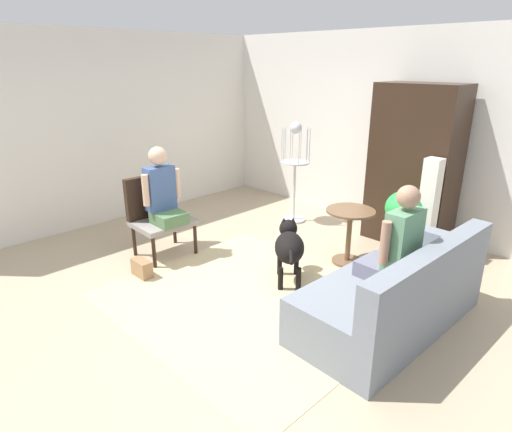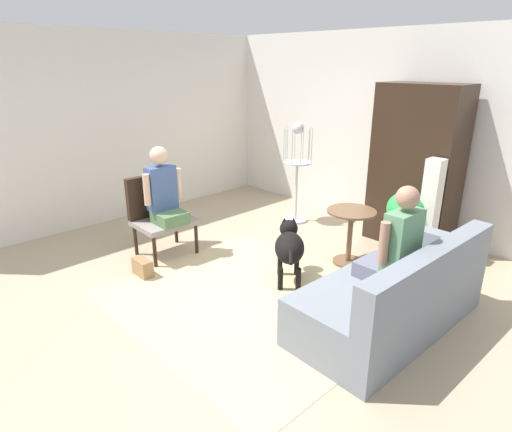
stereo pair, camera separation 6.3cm
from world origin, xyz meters
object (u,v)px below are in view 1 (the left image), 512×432
(armoire_cabinet, at_px, (414,166))
(bird_cage_stand, at_px, (295,169))
(column_lamp, at_px, (428,211))
(round_end_table, at_px, (349,229))
(person_on_armchair, at_px, (162,191))
(person_on_couch, at_px, (397,244))
(couch, at_px, (396,295))
(handbag, at_px, (142,268))
(armchair, at_px, (157,210))
(potted_plant, at_px, (404,216))
(dog, at_px, (289,246))

(armoire_cabinet, bearing_deg, bird_cage_stand, -162.95)
(column_lamp, bearing_deg, round_end_table, -130.17)
(person_on_armchair, bearing_deg, person_on_couch, 12.32)
(bird_cage_stand, xyz_separation_m, armoire_cabinet, (1.56, 0.48, 0.23))
(couch, height_order, handbag, couch)
(person_on_armchair, bearing_deg, armchair, 178.14)
(person_on_armchair, xyz_separation_m, potted_plant, (2.05, 2.06, -0.30))
(couch, distance_m, potted_plant, 1.62)
(armchair, relative_size, column_lamp, 0.78)
(person_on_couch, xyz_separation_m, round_end_table, (-1.01, 0.83, -0.38))
(round_end_table, relative_size, handbag, 2.53)
(armchair, distance_m, round_end_table, 2.33)
(person_on_couch, distance_m, potted_plant, 1.64)
(handbag, bearing_deg, couch, 24.81)
(dog, xyz_separation_m, bird_cage_stand, (-1.20, 1.48, 0.38))
(armoire_cabinet, bearing_deg, person_on_couch, -66.61)
(dog, xyz_separation_m, armoire_cabinet, (0.36, 1.96, 0.61))
(bird_cage_stand, bearing_deg, person_on_armchair, -98.15)
(round_end_table, relative_size, column_lamp, 0.53)
(couch, bearing_deg, dog, -178.56)
(person_on_couch, bearing_deg, potted_plant, 114.25)
(armoire_cabinet, height_order, handbag, armoire_cabinet)
(couch, height_order, bird_cage_stand, bird_cage_stand)
(dog, height_order, handbag, dog)
(couch, distance_m, person_on_couch, 0.50)
(couch, distance_m, person_on_armchair, 2.86)
(bird_cage_stand, height_order, handbag, bird_cage_stand)
(armchair, height_order, armoire_cabinet, armoire_cabinet)
(potted_plant, height_order, armoire_cabinet, armoire_cabinet)
(round_end_table, height_order, armoire_cabinet, armoire_cabinet)
(round_end_table, height_order, bird_cage_stand, bird_cage_stand)
(column_lamp, bearing_deg, dog, -117.22)
(column_lamp, distance_m, armoire_cabinet, 0.72)
(person_on_armchair, distance_m, handbag, 0.94)
(person_on_couch, relative_size, round_end_table, 1.33)
(couch, height_order, dog, couch)
(bird_cage_stand, bearing_deg, armoire_cabinet, 17.05)
(armchair, distance_m, person_on_armchair, 0.31)
(round_end_table, relative_size, potted_plant, 0.80)
(dog, relative_size, bird_cage_stand, 0.44)
(dog, bearing_deg, couch, 1.44)
(person_on_armchair, bearing_deg, dog, 21.36)
(armchair, relative_size, round_end_table, 1.47)
(handbag, bearing_deg, dog, 42.42)
(couch, distance_m, bird_cage_stand, 2.89)
(handbag, bearing_deg, armchair, 130.32)
(dog, xyz_separation_m, potted_plant, (0.55, 1.47, 0.11))
(dog, bearing_deg, person_on_armchair, -158.64)
(armchair, xyz_separation_m, person_on_couch, (2.86, 0.59, 0.24))
(bird_cage_stand, bearing_deg, dog, -50.97)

